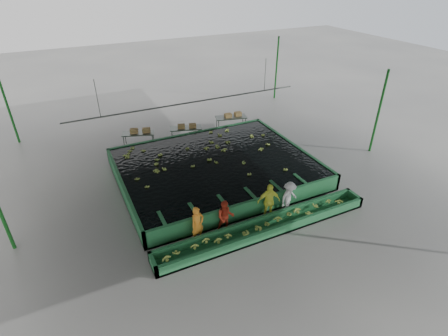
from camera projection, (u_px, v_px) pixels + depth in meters
name	position (u px, v px, depth m)	size (l,w,h in m)	color
ground	(228.00, 189.00, 17.81)	(80.00, 80.00, 0.00)	slate
shed_roof	(229.00, 95.00, 15.26)	(20.00, 22.00, 0.04)	slate
shed_posts	(229.00, 146.00, 16.54)	(20.00, 22.00, 5.00)	#17621D
flotation_tank	(216.00, 168.00, 18.74)	(10.00, 8.00, 0.90)	#216235
tank_water	(216.00, 162.00, 18.54)	(9.70, 7.70, 0.00)	black
sorting_trough	(266.00, 227.00, 14.90)	(10.00, 1.00, 0.50)	#216235
cableway_rail	(190.00, 103.00, 20.15)	(0.08, 0.08, 14.00)	#59605B
rail_hanger_left	(97.00, 99.00, 17.77)	(0.04, 0.04, 2.00)	#59605B
rail_hanger_right	(265.00, 75.00, 21.52)	(0.04, 0.04, 2.00)	#59605B
worker_a	(198.00, 224.00, 14.18)	(0.60, 0.39, 1.63)	orange
worker_b	(225.00, 217.00, 14.68)	(0.75, 0.58, 1.54)	#AA2C18
worker_c	(269.00, 201.00, 15.41)	(1.04, 0.43, 1.78)	#E4EE44
worker_d	(289.00, 197.00, 15.88)	(1.01, 0.58, 1.56)	silver
packing_table_left	(139.00, 139.00, 21.83)	(1.93, 0.77, 0.88)	#59605B
packing_table_mid	(186.00, 134.00, 22.45)	(2.01, 0.80, 0.91)	#59605B
packing_table_right	(231.00, 123.00, 23.91)	(2.07, 0.83, 0.94)	#59605B
box_stack_left	(140.00, 132.00, 21.65)	(1.22, 0.34, 0.26)	olive
box_stack_mid	(187.00, 128.00, 22.18)	(1.17, 0.32, 0.25)	olive
box_stack_right	(233.00, 116.00, 23.73)	(1.20, 0.33, 0.26)	olive
floating_bananas	(210.00, 155.00, 19.16)	(8.12, 5.54, 0.11)	#8BA43F
trough_bananas	(266.00, 224.00, 14.82)	(8.50, 0.57, 0.11)	#8BA43F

